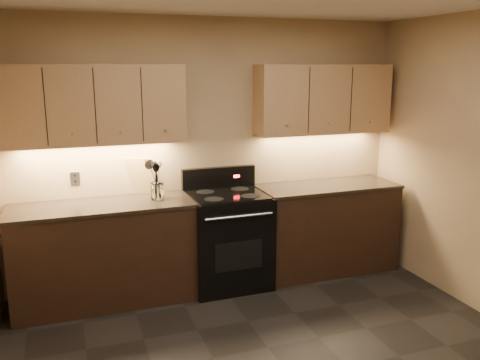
% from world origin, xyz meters
% --- Properties ---
extents(wall_back, '(4.00, 0.04, 2.60)m').
position_xyz_m(wall_back, '(0.00, 2.00, 1.30)').
color(wall_back, tan).
rests_on(wall_back, ground).
extents(counter_left, '(1.62, 0.62, 0.93)m').
position_xyz_m(counter_left, '(-1.10, 1.70, 0.47)').
color(counter_left, black).
rests_on(counter_left, ground).
extents(counter_right, '(1.46, 0.62, 0.93)m').
position_xyz_m(counter_right, '(1.18, 1.70, 0.47)').
color(counter_right, black).
rests_on(counter_right, ground).
extents(stove, '(0.76, 0.68, 1.14)m').
position_xyz_m(stove, '(0.08, 1.68, 0.48)').
color(stove, black).
rests_on(stove, ground).
extents(upper_cab_left, '(1.60, 0.30, 0.70)m').
position_xyz_m(upper_cab_left, '(-1.10, 1.85, 1.80)').
color(upper_cab_left, tan).
rests_on(upper_cab_left, wall_back).
extents(upper_cab_right, '(1.44, 0.30, 0.70)m').
position_xyz_m(upper_cab_right, '(1.18, 1.85, 1.80)').
color(upper_cab_right, tan).
rests_on(upper_cab_right, wall_back).
extents(outlet_plate, '(0.08, 0.01, 0.12)m').
position_xyz_m(outlet_plate, '(-1.30, 1.99, 1.12)').
color(outlet_plate, '#B2B5BA').
rests_on(outlet_plate, wall_back).
extents(utensil_crock, '(0.14, 0.14, 0.16)m').
position_xyz_m(utensil_crock, '(-0.59, 1.72, 1.00)').
color(utensil_crock, white).
rests_on(utensil_crock, counter_left).
extents(cutting_board, '(0.28, 0.13, 0.35)m').
position_xyz_m(cutting_board, '(-0.71, 1.98, 1.10)').
color(cutting_board, tan).
rests_on(cutting_board, counter_left).
extents(wooden_spoon, '(0.13, 0.15, 0.35)m').
position_xyz_m(wooden_spoon, '(-0.61, 1.71, 1.12)').
color(wooden_spoon, tan).
rests_on(wooden_spoon, utensil_crock).
extents(black_spoon, '(0.08, 0.17, 0.35)m').
position_xyz_m(black_spoon, '(-0.60, 1.74, 1.12)').
color(black_spoon, black).
rests_on(black_spoon, utensil_crock).
extents(black_turner, '(0.11, 0.20, 0.36)m').
position_xyz_m(black_turner, '(-0.57, 1.69, 1.12)').
color(black_turner, black).
rests_on(black_turner, utensil_crock).
extents(steel_spatula, '(0.22, 0.12, 0.40)m').
position_xyz_m(steel_spatula, '(-0.56, 1.72, 1.14)').
color(steel_spatula, silver).
rests_on(steel_spatula, utensil_crock).
extents(steel_skimmer, '(0.21, 0.13, 0.37)m').
position_xyz_m(steel_skimmer, '(-0.56, 1.70, 1.13)').
color(steel_skimmer, silver).
rests_on(steel_skimmer, utensil_crock).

